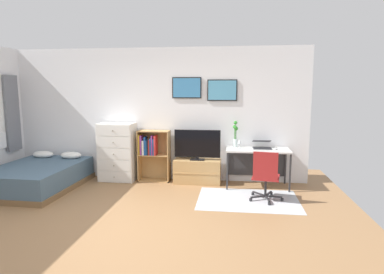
{
  "coord_description": "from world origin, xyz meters",
  "views": [
    {
      "loc": [
        1.57,
        -4.18,
        1.87
      ],
      "look_at": [
        0.85,
        1.5,
        1.03
      ],
      "focal_mm": 30.61,
      "sensor_mm": 36.0,
      "label": 1
    }
  ],
  "objects_px": {
    "desk": "(257,155)",
    "office_chair": "(266,175)",
    "bookshelf": "(152,151)",
    "television": "(197,145)",
    "wine_glass": "(239,142)",
    "bed": "(38,176)",
    "laptop": "(262,145)",
    "dresser": "(117,152)",
    "tv_stand": "(197,171)",
    "computer_mouse": "(276,149)",
    "bamboo_vase": "(235,135)"
  },
  "relations": [
    {
      "from": "desk",
      "to": "office_chair",
      "type": "xyz_separation_m",
      "value": [
        0.08,
        -0.92,
        -0.15
      ]
    },
    {
      "from": "bookshelf",
      "to": "television",
      "type": "height_order",
      "value": "television"
    },
    {
      "from": "office_chair",
      "to": "wine_glass",
      "type": "distance_m",
      "value": 0.99
    },
    {
      "from": "bookshelf",
      "to": "bed",
      "type": "bearing_deg",
      "value": -158.27
    },
    {
      "from": "television",
      "to": "laptop",
      "type": "xyz_separation_m",
      "value": [
        1.26,
        0.03,
        0.02
      ]
    },
    {
      "from": "bookshelf",
      "to": "dresser",
      "type": "bearing_deg",
      "value": -174.72
    },
    {
      "from": "tv_stand",
      "to": "desk",
      "type": "xyz_separation_m",
      "value": [
        1.17,
        -0.03,
        0.37
      ]
    },
    {
      "from": "bed",
      "to": "office_chair",
      "type": "bearing_deg",
      "value": -1.28
    },
    {
      "from": "laptop",
      "to": "computer_mouse",
      "type": "relative_size",
      "value": 3.72
    },
    {
      "from": "dresser",
      "to": "television",
      "type": "relative_size",
      "value": 1.3
    },
    {
      "from": "office_chair",
      "to": "bamboo_vase",
      "type": "relative_size",
      "value": 1.68
    },
    {
      "from": "bamboo_vase",
      "to": "wine_glass",
      "type": "bearing_deg",
      "value": -70.81
    },
    {
      "from": "wine_glass",
      "to": "tv_stand",
      "type": "bearing_deg",
      "value": 169.03
    },
    {
      "from": "television",
      "to": "office_chair",
      "type": "relative_size",
      "value": 1.06
    },
    {
      "from": "television",
      "to": "laptop",
      "type": "bearing_deg",
      "value": 1.45
    },
    {
      "from": "television",
      "to": "desk",
      "type": "height_order",
      "value": "television"
    },
    {
      "from": "tv_stand",
      "to": "wine_glass",
      "type": "xyz_separation_m",
      "value": [
        0.82,
        -0.16,
        0.64
      ]
    },
    {
      "from": "computer_mouse",
      "to": "office_chair",
      "type": "bearing_deg",
      "value": -106.96
    },
    {
      "from": "desk",
      "to": "computer_mouse",
      "type": "bearing_deg",
      "value": -16.37
    },
    {
      "from": "desk",
      "to": "bamboo_vase",
      "type": "relative_size",
      "value": 2.34
    },
    {
      "from": "dresser",
      "to": "office_chair",
      "type": "xyz_separation_m",
      "value": [
        2.9,
        -0.93,
        -0.14
      ]
    },
    {
      "from": "laptop",
      "to": "television",
      "type": "bearing_deg",
      "value": 179.56
    },
    {
      "from": "tv_stand",
      "to": "television",
      "type": "distance_m",
      "value": 0.54
    },
    {
      "from": "computer_mouse",
      "to": "laptop",
      "type": "bearing_deg",
      "value": 151.18
    },
    {
      "from": "television",
      "to": "bamboo_vase",
      "type": "distance_m",
      "value": 0.78
    },
    {
      "from": "tv_stand",
      "to": "laptop",
      "type": "bearing_deg",
      "value": 0.43
    },
    {
      "from": "dresser",
      "to": "bamboo_vase",
      "type": "xyz_separation_m",
      "value": [
        2.4,
        0.08,
        0.39
      ]
    },
    {
      "from": "bed",
      "to": "office_chair",
      "type": "relative_size",
      "value": 2.26
    },
    {
      "from": "bamboo_vase",
      "to": "office_chair",
      "type": "bearing_deg",
      "value": -63.42
    },
    {
      "from": "dresser",
      "to": "television",
      "type": "distance_m",
      "value": 1.66
    },
    {
      "from": "dresser",
      "to": "laptop",
      "type": "distance_m",
      "value": 2.91
    },
    {
      "from": "dresser",
      "to": "computer_mouse",
      "type": "xyz_separation_m",
      "value": [
        3.15,
        -0.11,
        0.16
      ]
    },
    {
      "from": "bed",
      "to": "television",
      "type": "relative_size",
      "value": 2.13
    },
    {
      "from": "bed",
      "to": "office_chair",
      "type": "xyz_separation_m",
      "value": [
        4.21,
        -0.19,
        0.23
      ]
    },
    {
      "from": "bed",
      "to": "computer_mouse",
      "type": "height_order",
      "value": "computer_mouse"
    },
    {
      "from": "laptop",
      "to": "computer_mouse",
      "type": "xyz_separation_m",
      "value": [
        0.24,
        -0.13,
        -0.04
      ]
    },
    {
      "from": "bed",
      "to": "bamboo_vase",
      "type": "distance_m",
      "value": 3.87
    },
    {
      "from": "wine_glass",
      "to": "computer_mouse",
      "type": "bearing_deg",
      "value": 2.89
    },
    {
      "from": "bed",
      "to": "dresser",
      "type": "xyz_separation_m",
      "value": [
        1.31,
        0.74,
        0.36
      ]
    },
    {
      "from": "dresser",
      "to": "tv_stand",
      "type": "distance_m",
      "value": 1.69
    },
    {
      "from": "dresser",
      "to": "desk",
      "type": "relative_size",
      "value": 0.99
    },
    {
      "from": "bed",
      "to": "wine_glass",
      "type": "bearing_deg",
      "value": 10.29
    },
    {
      "from": "laptop",
      "to": "computer_mouse",
      "type": "distance_m",
      "value": 0.28
    },
    {
      "from": "dresser",
      "to": "wine_glass",
      "type": "xyz_separation_m",
      "value": [
        2.47,
        -0.14,
        0.28
      ]
    },
    {
      "from": "bed",
      "to": "bookshelf",
      "type": "height_order",
      "value": "bookshelf"
    },
    {
      "from": "bed",
      "to": "tv_stand",
      "type": "bearing_deg",
      "value": 15.64
    },
    {
      "from": "bamboo_vase",
      "to": "bookshelf",
      "type": "bearing_deg",
      "value": -179.62
    },
    {
      "from": "bookshelf",
      "to": "wine_glass",
      "type": "height_order",
      "value": "bookshelf"
    },
    {
      "from": "dresser",
      "to": "tv_stand",
      "type": "xyz_separation_m",
      "value": [
        1.65,
        0.02,
        -0.36
      ]
    },
    {
      "from": "television",
      "to": "desk",
      "type": "distance_m",
      "value": 1.18
    }
  ]
}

